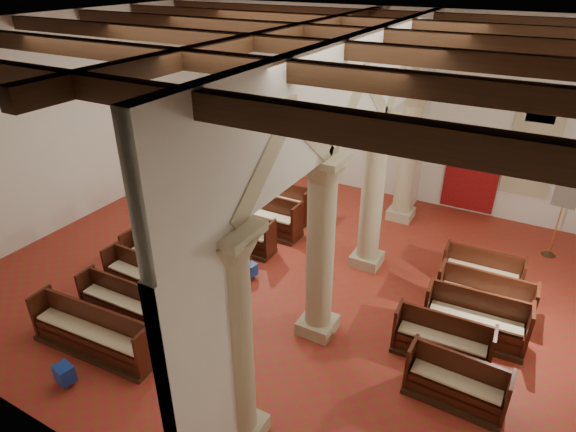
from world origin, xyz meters
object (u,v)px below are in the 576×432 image
at_px(lectern, 321,172).
at_px(nave_pew_0, 94,337).
at_px(processional_banner, 556,229).
at_px(aisle_pew_0, 455,387).
at_px(pipe_organ, 248,136).

bearing_deg(lectern, nave_pew_0, -116.74).
height_order(processional_banner, aisle_pew_0, processional_banner).
xyz_separation_m(processional_banner, nave_pew_0, (-7.99, -8.62, -0.48)).
relative_size(pipe_organ, lectern, 3.35).
xyz_separation_m(lectern, aisle_pew_0, (6.25, -7.51, -0.21)).
distance_m(processional_banner, aisle_pew_0, 6.50).
distance_m(lectern, aisle_pew_0, 9.77).
bearing_deg(nave_pew_0, lectern, 83.40).
relative_size(processional_banner, aisle_pew_0, 1.43).
height_order(lectern, aisle_pew_0, lectern).
distance_m(lectern, processional_banner, 7.57).
xyz_separation_m(pipe_organ, nave_pew_0, (2.55, -9.77, -1.03)).
height_order(pipe_organ, processional_banner, pipe_organ).
height_order(pipe_organ, nave_pew_0, pipe_organ).
bearing_deg(processional_banner, nave_pew_0, -123.37).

